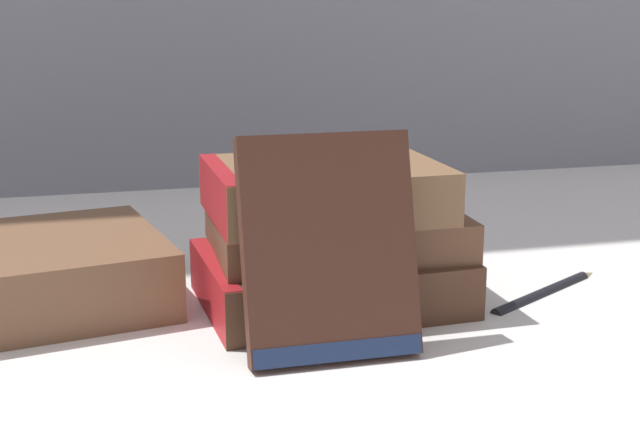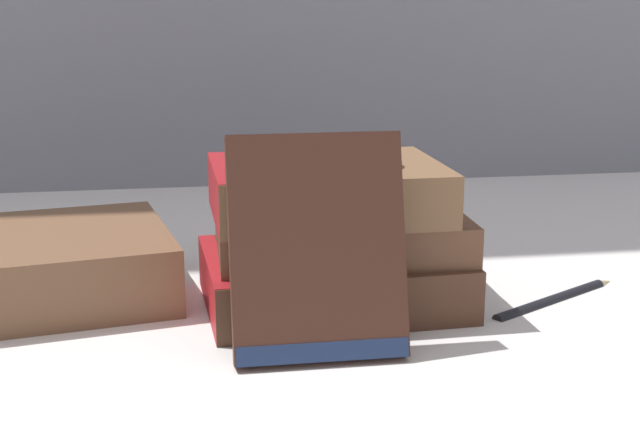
{
  "view_description": "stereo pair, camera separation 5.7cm",
  "coord_description": "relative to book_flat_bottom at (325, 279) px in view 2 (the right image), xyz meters",
  "views": [
    {
      "loc": [
        -0.13,
        -0.58,
        0.22
      ],
      "look_at": [
        0.02,
        -0.0,
        0.07
      ],
      "focal_mm": 50.0,
      "sensor_mm": 36.0,
      "label": 1
    },
    {
      "loc": [
        -0.07,
        -0.6,
        0.22
      ],
      "look_at": [
        0.02,
        -0.0,
        0.07
      ],
      "focal_mm": 50.0,
      "sensor_mm": 36.0,
      "label": 2
    }
  ],
  "objects": [
    {
      "name": "book_leaning_front",
      "position": [
        -0.02,
        -0.09,
        0.04
      ],
      "size": [
        0.11,
        0.05,
        0.14
      ],
      "rotation": [
        -0.28,
        0.0,
        0.0
      ],
      "color": "#422319",
      "rests_on": "ground_plane"
    },
    {
      "name": "book_flat_top",
      "position": [
        -0.0,
        0.0,
        0.07
      ],
      "size": [
        0.16,
        0.12,
        0.04
      ],
      "rotation": [
        0.0,
        0.0,
        0.02
      ],
      "color": "brown",
      "rests_on": "book_flat_middle"
    },
    {
      "name": "fountain_pen",
      "position": [
        0.17,
        -0.02,
        -0.01
      ],
      "size": [
        0.12,
        0.08,
        0.01
      ],
      "rotation": [
        0.0,
        0.0,
        0.53
      ],
      "color": "black",
      "rests_on": "ground_plane"
    },
    {
      "name": "book_side_left",
      "position": [
        -0.22,
        0.04,
        0.01
      ],
      "size": [
        0.22,
        0.19,
        0.05
      ],
      "rotation": [
        0.0,
        0.0,
        0.18
      ],
      "color": "brown",
      "rests_on": "ground_plane"
    },
    {
      "name": "book_flat_bottom",
      "position": [
        0.0,
        0.0,
        0.0
      ],
      "size": [
        0.19,
        0.14,
        0.04
      ],
      "rotation": [
        0.0,
        0.0,
        0.05
      ],
      "color": "#4C2D1E",
      "rests_on": "ground_plane"
    },
    {
      "name": "book_flat_middle",
      "position": [
        0.01,
        0.01,
        0.03
      ],
      "size": [
        0.18,
        0.13,
        0.03
      ],
      "rotation": [
        0.0,
        0.0,
        -0.02
      ],
      "color": "brown",
      "rests_on": "book_flat_bottom"
    },
    {
      "name": "pocket_watch",
      "position": [
        0.03,
        -0.01,
        0.09
      ],
      "size": [
        0.05,
        0.05,
        0.01
      ],
      "color": "white",
      "rests_on": "book_flat_top"
    },
    {
      "name": "ground_plane",
      "position": [
        -0.03,
        -0.01,
        -0.02
      ],
      "size": [
        3.0,
        3.0,
        0.0
      ],
      "primitive_type": "plane",
      "color": "silver"
    }
  ]
}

